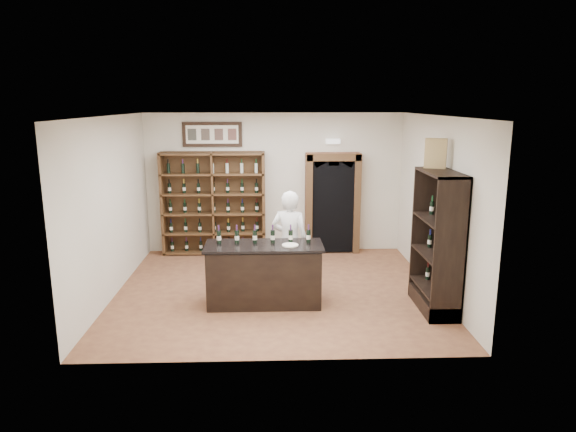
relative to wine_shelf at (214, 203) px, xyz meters
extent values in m
plane|color=brown|center=(1.30, -2.33, -1.10)|extent=(5.50, 5.50, 0.00)
plane|color=white|center=(1.30, -2.33, 1.90)|extent=(5.50, 5.50, 0.00)
cube|color=silver|center=(1.30, 0.17, 0.40)|extent=(5.50, 0.04, 3.00)
cube|color=silver|center=(-1.45, -2.33, 0.40)|extent=(0.04, 5.00, 3.00)
cube|color=silver|center=(4.05, -2.33, 0.40)|extent=(0.04, 5.00, 3.00)
cube|color=#51341B|center=(0.00, 0.14, 0.00)|extent=(2.20, 0.02, 2.20)
cube|color=#51341B|center=(-1.07, -0.04, 0.00)|extent=(0.06, 0.38, 2.20)
cube|color=#51341B|center=(1.07, -0.04, 0.00)|extent=(0.06, 0.38, 2.20)
cube|color=#51341B|center=(0.00, -0.04, 0.00)|extent=(0.04, 0.38, 2.20)
cube|color=#51341B|center=(0.00, -0.04, -1.06)|extent=(2.18, 0.38, 0.04)
cube|color=#51341B|center=(0.00, -0.04, -0.64)|extent=(2.18, 0.38, 0.04)
cube|color=#51341B|center=(0.00, -0.04, -0.21)|extent=(2.18, 0.38, 0.03)
cube|color=#51341B|center=(0.00, -0.04, 0.21)|extent=(2.18, 0.38, 0.04)
cube|color=#51341B|center=(0.00, -0.04, 0.64)|extent=(2.18, 0.38, 0.04)
cube|color=#51341B|center=(0.00, -0.04, 1.06)|extent=(2.18, 0.38, 0.04)
cube|color=black|center=(0.00, 0.14, 1.45)|extent=(1.25, 0.04, 0.52)
cube|color=black|center=(2.55, 0.00, -0.04)|extent=(0.97, 0.29, 2.05)
cube|color=#916038|center=(2.04, -0.02, -0.02)|extent=(0.14, 0.35, 2.15)
cube|color=#916038|center=(3.06, -0.02, -0.02)|extent=(0.14, 0.35, 2.15)
cube|color=#916038|center=(2.55, -0.02, 0.99)|extent=(1.15, 0.35, 0.16)
cube|color=white|center=(2.55, 0.09, 1.30)|extent=(0.30, 0.10, 0.10)
cube|color=black|center=(1.10, -2.93, -0.63)|extent=(1.80, 0.70, 0.94)
cube|color=black|center=(1.10, -2.93, -0.12)|extent=(1.88, 0.78, 0.04)
cylinder|color=black|center=(0.38, -2.83, 0.01)|extent=(0.07, 0.07, 0.21)
cylinder|color=white|center=(0.38, -2.83, -0.01)|extent=(0.07, 0.07, 0.07)
cylinder|color=#4F2666|center=(0.38, -2.83, 0.16)|extent=(0.03, 0.03, 0.09)
cylinder|color=black|center=(0.67, -2.83, 0.01)|extent=(0.07, 0.07, 0.21)
cylinder|color=white|center=(0.67, -2.83, -0.01)|extent=(0.07, 0.07, 0.07)
cylinder|color=#4F2666|center=(0.67, -2.83, 0.16)|extent=(0.03, 0.03, 0.09)
cylinder|color=black|center=(0.96, -2.83, 0.01)|extent=(0.07, 0.07, 0.21)
cylinder|color=white|center=(0.96, -2.83, -0.01)|extent=(0.07, 0.07, 0.07)
cylinder|color=#4F2666|center=(0.96, -2.83, 0.16)|extent=(0.03, 0.03, 0.09)
cylinder|color=black|center=(1.24, -2.83, 0.01)|extent=(0.07, 0.07, 0.21)
cylinder|color=white|center=(1.24, -2.83, -0.01)|extent=(0.07, 0.07, 0.07)
cylinder|color=#4F2666|center=(1.24, -2.83, 0.16)|extent=(0.03, 0.03, 0.09)
cylinder|color=black|center=(1.53, -2.83, 0.01)|extent=(0.07, 0.07, 0.21)
cylinder|color=white|center=(1.53, -2.83, -0.01)|extent=(0.07, 0.07, 0.07)
cylinder|color=#4F2666|center=(1.53, -2.83, 0.16)|extent=(0.03, 0.03, 0.09)
cylinder|color=black|center=(1.82, -2.83, 0.01)|extent=(0.07, 0.07, 0.21)
cylinder|color=white|center=(1.82, -2.83, -0.01)|extent=(0.07, 0.07, 0.07)
cylinder|color=#4F2666|center=(1.82, -2.83, 0.16)|extent=(0.03, 0.03, 0.09)
cube|color=black|center=(4.02, -3.23, 0.00)|extent=(0.02, 1.20, 2.20)
cube|color=black|center=(3.79, -3.81, 0.00)|extent=(0.48, 0.04, 2.20)
cube|color=black|center=(3.79, -2.65, 0.00)|extent=(0.48, 0.04, 2.20)
cube|color=black|center=(3.79, -3.23, 1.08)|extent=(0.48, 1.20, 0.04)
cube|color=black|center=(3.79, -3.23, -0.98)|extent=(0.48, 1.20, 0.24)
cube|color=black|center=(3.79, -3.23, -0.75)|extent=(0.48, 1.16, 0.03)
cube|color=black|center=(3.79, -3.23, -0.20)|extent=(0.48, 1.16, 0.03)
cube|color=black|center=(3.79, -3.23, 0.35)|extent=(0.48, 1.16, 0.03)
imported|color=white|center=(1.54, -2.33, -0.22)|extent=(0.74, 0.60, 1.77)
cylinder|color=white|center=(1.52, -3.02, -0.09)|extent=(0.26, 0.26, 0.02)
cube|color=tan|center=(3.81, -2.84, 1.33)|extent=(0.36, 0.26, 0.47)
camera|label=1|loc=(1.20, -10.81, 2.13)|focal=32.00mm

